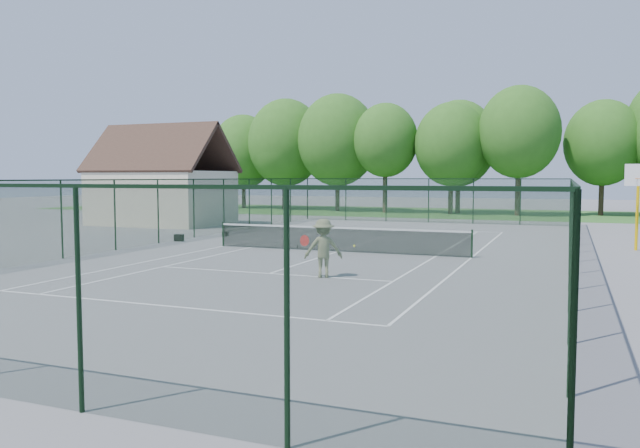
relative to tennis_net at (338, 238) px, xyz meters
The scene contains 11 objects.
ground 0.58m from the tennis_net, ahead, with size 140.00×140.00×0.00m, color slate.
grass_far 30.01m from the tennis_net, 90.00° to the left, with size 80.00×16.00×0.01m, color #386F2B.
court_lines 0.57m from the tennis_net, ahead, with size 11.05×23.85×0.01m.
tennis_net is the anchor object (origin of this frame).
fence_enclosure 0.98m from the tennis_net, ahead, with size 18.05×36.05×3.02m.
utility_building 19.04m from the tennis_net, 147.99° to the left, with size 8.60×6.27×6.63m.
tree_line_far 30.48m from the tennis_net, 90.00° to the left, with size 39.40×6.40×9.70m.
basketball_goal 12.68m from the tennis_net, 21.82° to the left, with size 1.20×1.43×3.65m.
sports_bag_a 8.70m from the tennis_net, behind, with size 0.42×0.25×0.34m, color black.
sports_bag_b 8.92m from the tennis_net, 151.93° to the left, with size 0.31×0.19×0.24m, color black.
tennis_player 6.73m from the tennis_net, 73.66° to the right, with size 1.79×1.10×1.82m.
Camera 1 is at (8.93, -24.30, 3.11)m, focal length 35.00 mm.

